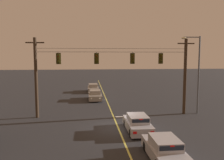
{
  "coord_description": "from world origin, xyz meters",
  "views": [
    {
      "loc": [
        -2.53,
        -19.34,
        6.17
      ],
      "look_at": [
        0.0,
        5.13,
        3.63
      ],
      "focal_mm": 36.94,
      "sensor_mm": 36.0,
      "label": 1
    }
  ],
  "objects": [
    {
      "name": "car_waiting_near_lane",
      "position": [
        1.47,
        -1.15,
        0.65
      ],
      "size": [
        1.8,
        4.33,
        1.39
      ],
      "color": "#A5A5AD",
      "rests_on": "ground"
    },
    {
      "name": "car_waiting_second_near",
      "position": [
        1.94,
        -6.51,
        0.65
      ],
      "size": [
        1.8,
        4.33,
        1.39
      ],
      "color": "#A5A5AD",
      "rests_on": "ground"
    },
    {
      "name": "traffic_light_right_inner",
      "position": [
        5.05,
        4.11,
        5.95
      ],
      "size": [
        0.48,
        0.41,
        1.22
      ],
      "color": "black"
    },
    {
      "name": "street_lamp_corner",
      "position": [
        8.9,
        4.09,
        4.96
      ],
      "size": [
        2.11,
        0.3,
        8.29
      ],
      "color": "#4C4F54",
      "rests_on": "ground"
    },
    {
      "name": "traffic_light_centre",
      "position": [
        2.04,
        4.11,
        5.95
      ],
      "size": [
        0.48,
        0.41,
        1.22
      ],
      "color": "black"
    },
    {
      "name": "traffic_light_left_inner",
      "position": [
        -1.68,
        4.11,
        5.95
      ],
      "size": [
        0.48,
        0.41,
        1.22
      ],
      "color": "black"
    },
    {
      "name": "car_oncoming_lead",
      "position": [
        -1.61,
        13.05,
        0.65
      ],
      "size": [
        1.8,
        4.42,
        1.39
      ],
      "color": "gray",
      "rests_on": "ground"
    },
    {
      "name": "stop_bar_paint",
      "position": [
        1.9,
        3.53,
        0.0
      ],
      "size": [
        3.4,
        0.36,
        0.01
      ],
      "primitive_type": "cube",
      "color": "silver",
      "rests_on": "ground"
    },
    {
      "name": "lane_centre_stripe",
      "position": [
        0.0,
        10.13,
        0.0
      ],
      "size": [
        0.14,
        60.0,
        0.01
      ],
      "primitive_type": "cube",
      "color": "#D1C64C",
      "rests_on": "ground"
    },
    {
      "name": "car_oncoming_trailing",
      "position": [
        -1.72,
        20.56,
        0.65
      ],
      "size": [
        1.8,
        4.42,
        1.39
      ],
      "color": "gray",
      "rests_on": "ground"
    },
    {
      "name": "traffic_light_leftmost",
      "position": [
        -5.49,
        4.11,
        5.95
      ],
      "size": [
        0.48,
        0.41,
        1.22
      ],
      "color": "black"
    },
    {
      "name": "signal_span_assembly",
      "position": [
        0.0,
        4.13,
        4.15
      ],
      "size": [
        17.22,
        0.32,
        8.01
      ],
      "color": "#38281C",
      "rests_on": "ground"
    },
    {
      "name": "ground_plane",
      "position": [
        0.0,
        0.0,
        0.0
      ],
      "size": [
        180.0,
        180.0,
        0.0
      ],
      "primitive_type": "plane",
      "color": "#28282B"
    }
  ]
}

